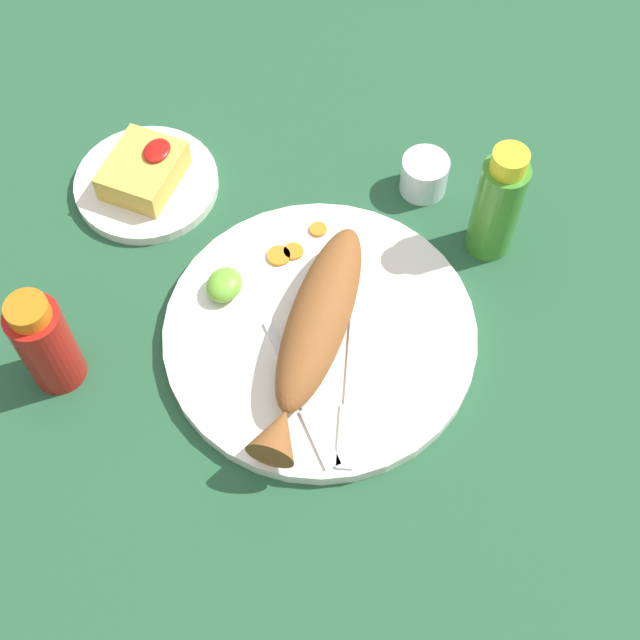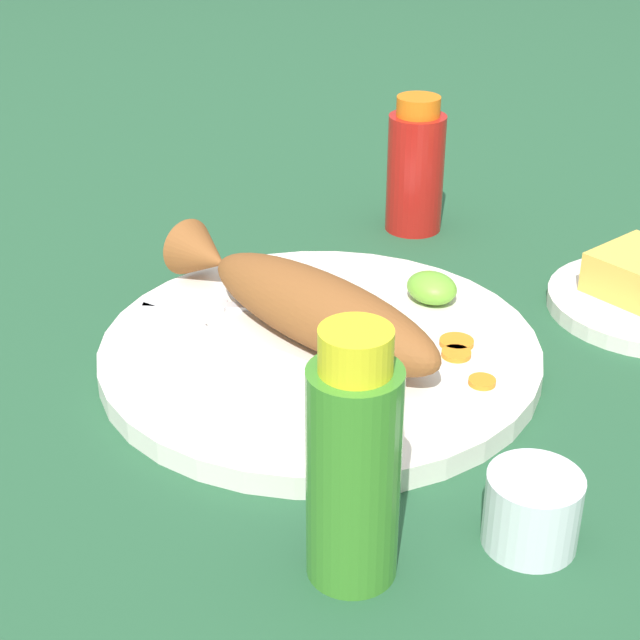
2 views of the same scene
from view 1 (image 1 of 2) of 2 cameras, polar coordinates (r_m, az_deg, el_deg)
The scene contains 14 objects.
ground_plane at distance 1.00m, azimuth -0.00°, elevation -1.10°, with size 4.00×4.00×0.00m, color #235133.
main_plate at distance 0.99m, azimuth -0.00°, elevation -0.84°, with size 0.35×0.35×0.02m, color white.
fried_fish at distance 0.95m, azimuth -0.35°, elevation -0.71°, with size 0.29×0.08×0.06m.
fork_near at distance 0.94m, azimuth 1.88°, elevation -5.00°, with size 0.18×0.07×0.00m.
fork_far at distance 0.94m, azimuth -1.06°, elevation -5.25°, with size 0.14×0.14×0.00m.
carrot_slice_near at distance 1.05m, azimuth -0.12°, elevation 5.83°, with size 0.02×0.02×0.00m, color orange.
carrot_slice_mid at distance 1.04m, azimuth -1.71°, elevation 4.42°, with size 0.02×0.02×0.00m, color orange.
carrot_slice_far at distance 1.03m, azimuth -2.66°, elevation 4.12°, with size 0.03×0.03×0.00m, color orange.
lime_wedge_main at distance 1.00m, azimuth -6.16°, elevation 2.25°, with size 0.05×0.04×0.03m, color #6BB233.
hot_sauce_bottle_red at distance 0.96m, azimuth -17.19°, elevation -1.40°, with size 0.06×0.06×0.14m.
hot_sauce_bottle_green at distance 1.03m, azimuth 11.30°, elevation 7.26°, with size 0.05×0.05×0.16m.
salt_cup at distance 1.11m, azimuth 6.67°, elevation 9.10°, with size 0.06×0.06×0.05m.
side_plate_fries at distance 1.13m, azimuth -11.03°, elevation 8.56°, with size 0.18×0.18×0.01m, color white.
fries_pile at distance 1.11m, azimuth -11.22°, elevation 9.40°, with size 0.10×0.08×0.04m.
Camera 1 is at (-0.45, -0.18, 0.87)m, focal length 50.00 mm.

